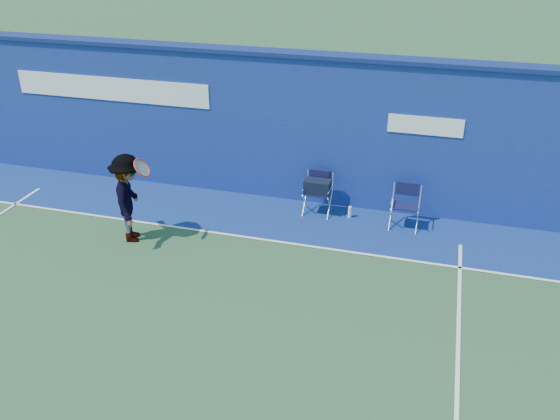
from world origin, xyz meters
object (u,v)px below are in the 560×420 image
(directors_chair_right, at_px, (404,215))
(tennis_player, at_px, (129,198))
(water_bottle, at_px, (350,212))
(directors_chair_left, at_px, (318,197))

(directors_chair_right, bearing_deg, tennis_player, -159.23)
(water_bottle, bearing_deg, directors_chair_left, 179.22)
(directors_chair_left, bearing_deg, tennis_player, -147.73)
(water_bottle, bearing_deg, directors_chair_right, -5.75)
(water_bottle, height_order, tennis_player, tennis_player)
(directors_chair_left, xyz_separation_m, directors_chair_right, (1.74, -0.12, -0.10))
(directors_chair_left, height_order, water_bottle, directors_chair_left)
(directors_chair_left, height_order, tennis_player, tennis_player)
(tennis_player, bearing_deg, directors_chair_left, 32.27)
(tennis_player, bearing_deg, directors_chair_right, 20.77)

